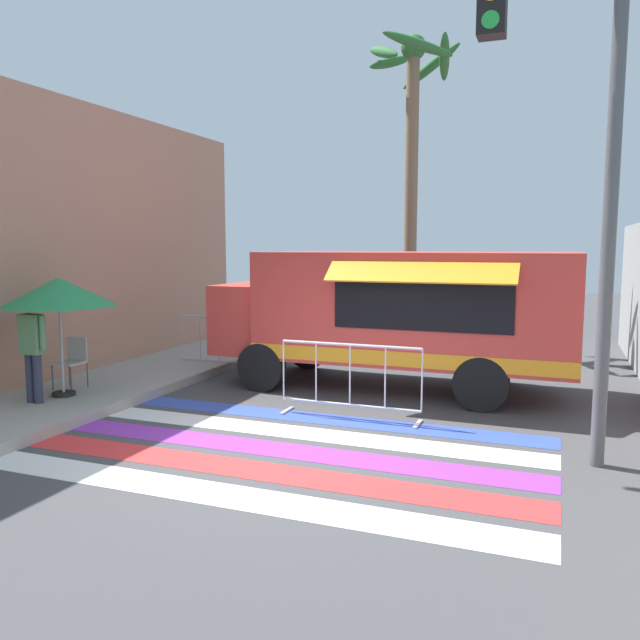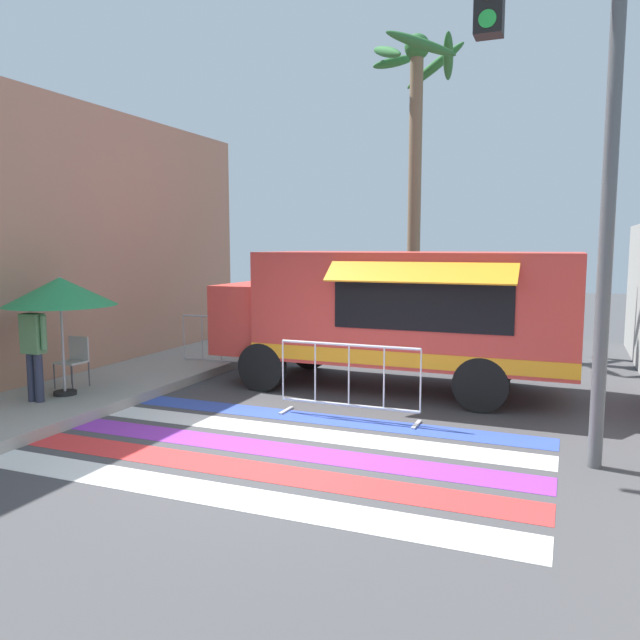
# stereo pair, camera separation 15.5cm
# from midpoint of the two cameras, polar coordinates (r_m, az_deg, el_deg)

# --- Properties ---
(ground_plane) EXTENTS (60.00, 60.00, 0.00)m
(ground_plane) POSITION_cam_midpoint_polar(r_m,az_deg,el_deg) (8.02, -3.45, -11.85)
(ground_plane) COLOR #424244
(crosswalk_painted) EXTENTS (6.40, 3.60, 0.01)m
(crosswalk_painted) POSITION_cam_midpoint_polar(r_m,az_deg,el_deg) (8.02, -3.46, -11.84)
(crosswalk_painted) COLOR white
(crosswalk_painted) RESTS_ON ground_plane
(food_truck) EXTENTS (6.32, 2.84, 2.46)m
(food_truck) POSITION_cam_midpoint_polar(r_m,az_deg,el_deg) (11.26, 6.03, 1.03)
(food_truck) COLOR #D13D33
(food_truck) RESTS_ON ground_plane
(traffic_signal_pole) EXTENTS (4.04, 0.29, 6.34)m
(traffic_signal_pole) POSITION_cam_midpoint_polar(r_m,az_deg,el_deg) (7.92, 19.25, 18.97)
(traffic_signal_pole) COLOR #515456
(traffic_signal_pole) RESTS_ON ground_plane
(patio_umbrella) EXTENTS (1.76, 1.76, 1.91)m
(patio_umbrella) POSITION_cam_midpoint_polar(r_m,az_deg,el_deg) (10.71, -23.16, 2.34)
(patio_umbrella) COLOR black
(patio_umbrella) RESTS_ON sidewalk_left
(folding_chair) EXTENTS (0.41, 0.41, 0.85)m
(folding_chair) POSITION_cam_midpoint_polar(r_m,az_deg,el_deg) (11.42, -22.01, -3.21)
(folding_chair) COLOR #4C4C51
(folding_chair) RESTS_ON sidewalk_left
(vendor_person) EXTENTS (0.53, 0.21, 1.62)m
(vendor_person) POSITION_cam_midpoint_polar(r_m,az_deg,el_deg) (10.49, -25.21, -2.00)
(vendor_person) COLOR #2D3347
(vendor_person) RESTS_ON sidewalk_left
(barricade_front) EXTENTS (2.18, 0.44, 1.13)m
(barricade_front) POSITION_cam_midpoint_polar(r_m,az_deg,el_deg) (9.30, 2.27, -5.60)
(barricade_front) COLOR #B7BABF
(barricade_front) RESTS_ON ground_plane
(barricade_side) EXTENTS (1.83, 0.44, 1.13)m
(barricade_side) POSITION_cam_midpoint_polar(r_m,az_deg,el_deg) (12.99, -9.55, -2.18)
(barricade_side) COLOR #B7BABF
(barricade_side) RESTS_ON ground_plane
(palm_tree) EXTENTS (2.28, 2.37, 7.55)m
(palm_tree) POSITION_cam_midpoint_polar(r_m,az_deg,el_deg) (15.86, 8.13, 16.62)
(palm_tree) COLOR #7A664C
(palm_tree) RESTS_ON ground_plane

